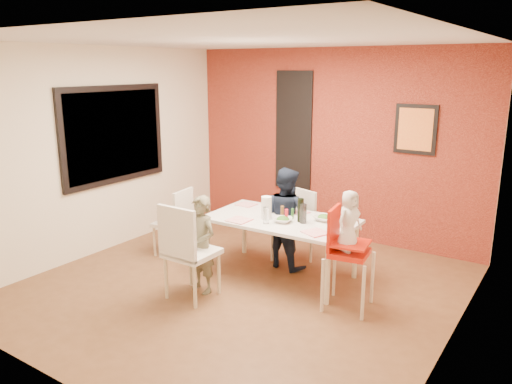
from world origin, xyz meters
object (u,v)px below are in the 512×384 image
Objects in this scene: child_near at (201,245)px; paper_towel_roll at (266,208)px; wine_bottle at (301,210)px; chair_left at (177,219)px; high_chair at (345,249)px; toddler at (349,221)px; child_far at (286,218)px; chair_near at (186,247)px; dining_table at (281,224)px; chair_far at (297,222)px.

child_near is 0.88m from paper_towel_roll.
chair_left is at bearing -173.24° from wine_bottle.
high_chair is 1.13m from paper_towel_roll.
toddler is 2.29× the size of wine_bottle.
paper_towel_roll is (-1.09, 0.22, 0.21)m from high_chair.
child_far is (1.37, 0.47, 0.13)m from chair_left.
chair_near is at bearing 109.70° from high_chair.
chair_left is 1.38m from paper_towel_roll.
paper_towel_roll reaches higher than chair_left.
child_near is at bearing 127.26° from toddler.
paper_towel_roll is (1.34, 0.08, 0.34)m from chair_left.
wine_bottle is at bearing 59.51° from child_near.
dining_table is 0.32m from wine_bottle.
child_far is at bearing 78.38° from toddler.
chair_far is at bearing -86.45° from child_far.
child_far is (0.40, 1.14, 0.08)m from child_near.
chair_near is 1.18× the size of chair_left.
high_chair is (1.03, -0.85, 0.12)m from chair_far.
paper_towel_roll is at bearing -141.75° from dining_table.
chair_left is (-1.47, -0.19, -0.15)m from dining_table.
dining_table is at bearing 69.65° from child_near.
chair_left is at bearing 155.94° from child_near.
dining_table is at bearing 38.25° from paper_towel_roll.
child_near is at bearing 101.35° from high_chair.
child_near reaches higher than chair_far.
chair_far is 0.73× the size of child_far.
wine_bottle is 0.40m from paper_towel_roll.
paper_towel_roll is at bearing -78.66° from chair_far.
dining_table is 6.52× the size of paper_towel_roll.
wine_bottle reaches higher than chair_far.
child_near is at bearing 79.74° from child_far.
chair_far is 1.48× the size of toddler.
paper_towel_roll is (-0.03, -0.39, 0.22)m from child_far.
child_far is 0.45m from paper_towel_roll.
chair_left is 0.85× the size of high_chair.
child_far is 4.71× the size of paper_towel_roll.
chair_near is 1.72m from toddler.
wine_bottle is (-0.70, 0.34, 0.21)m from high_chair.
toddler is at bearing 30.10° from child_near.
chair_left is 1.45m from child_far.
chair_near is 1.65m from high_chair.
child_far is (-0.11, 0.29, -0.02)m from dining_table.
chair_near is at bearing 83.08° from child_far.
dining_table is 0.31m from child_far.
child_near reaches higher than wine_bottle.
toddler is (0.98, -0.32, 0.29)m from dining_table.
toddler reaches higher than high_chair.
chair_far reaches higher than dining_table.
chair_far is (-0.08, 0.53, -0.13)m from dining_table.
child_near reaches higher than paper_towel_roll.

